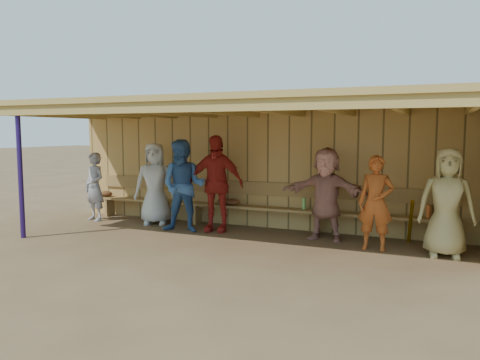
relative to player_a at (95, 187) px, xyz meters
name	(u,v)px	position (x,y,z in m)	size (l,w,h in m)	color
ground	(232,239)	(3.53, -0.48, -0.75)	(90.00, 90.00, 0.00)	brown
player_a	(95,187)	(0.00, 0.00, 0.00)	(0.55, 0.36, 1.50)	#96949C
player_b	(155,183)	(1.45, 0.18, 0.11)	(0.84, 0.55, 1.72)	silver
player_c	(183,186)	(2.38, -0.25, 0.15)	(0.87, 0.68, 1.80)	#376099
player_d	(215,183)	(2.93, 0.04, 0.19)	(1.10, 0.46, 1.88)	#A9231B
player_f	(326,194)	(5.08, 0.14, 0.09)	(1.55, 0.49, 1.68)	tan
player_g	(376,203)	(6.00, -0.23, 0.04)	(0.57, 0.38, 1.57)	#B34F1C
player_h	(447,202)	(7.06, -0.24, 0.11)	(0.84, 0.54, 1.71)	tan
dugout_structure	(266,145)	(3.92, 0.20, 0.95)	(8.80, 3.20, 2.50)	tan
bench	(255,202)	(3.53, 0.63, -0.22)	(7.60, 0.34, 0.93)	#A07D44
dugout_equipment	(221,203)	(2.83, 0.50, -0.26)	(7.49, 0.62, 0.80)	gold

